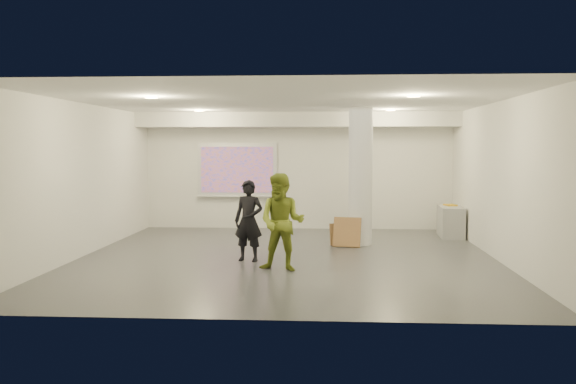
# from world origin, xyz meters

# --- Properties ---
(floor) EXTENTS (8.00, 9.00, 0.01)m
(floor) POSITION_xyz_m (0.00, 0.00, 0.00)
(floor) COLOR #393C41
(floor) RESTS_ON ground
(ceiling) EXTENTS (8.00, 9.00, 0.01)m
(ceiling) POSITION_xyz_m (0.00, 0.00, 3.00)
(ceiling) COLOR white
(ceiling) RESTS_ON floor
(wall_back) EXTENTS (8.00, 0.01, 3.00)m
(wall_back) POSITION_xyz_m (0.00, 4.50, 1.50)
(wall_back) COLOR silver
(wall_back) RESTS_ON floor
(wall_front) EXTENTS (8.00, 0.01, 3.00)m
(wall_front) POSITION_xyz_m (0.00, -4.50, 1.50)
(wall_front) COLOR silver
(wall_front) RESTS_ON floor
(wall_left) EXTENTS (0.01, 9.00, 3.00)m
(wall_left) POSITION_xyz_m (-4.00, 0.00, 1.50)
(wall_left) COLOR silver
(wall_left) RESTS_ON floor
(wall_right) EXTENTS (0.01, 9.00, 3.00)m
(wall_right) POSITION_xyz_m (4.00, 0.00, 1.50)
(wall_right) COLOR silver
(wall_right) RESTS_ON floor
(soffit_band) EXTENTS (8.00, 1.10, 0.36)m
(soffit_band) POSITION_xyz_m (0.00, 3.95, 2.82)
(soffit_band) COLOR silver
(soffit_band) RESTS_ON ceiling
(downlight_nw) EXTENTS (0.22, 0.22, 0.02)m
(downlight_nw) POSITION_xyz_m (-2.20, 2.50, 2.98)
(downlight_nw) COLOR #F9C385
(downlight_nw) RESTS_ON ceiling
(downlight_ne) EXTENTS (0.22, 0.22, 0.02)m
(downlight_ne) POSITION_xyz_m (2.20, 2.50, 2.98)
(downlight_ne) COLOR #F9C385
(downlight_ne) RESTS_ON ceiling
(downlight_sw) EXTENTS (0.22, 0.22, 0.02)m
(downlight_sw) POSITION_xyz_m (-2.20, -1.50, 2.98)
(downlight_sw) COLOR #F9C385
(downlight_sw) RESTS_ON ceiling
(downlight_se) EXTENTS (0.22, 0.22, 0.02)m
(downlight_se) POSITION_xyz_m (2.20, -1.50, 2.98)
(downlight_se) COLOR #F9C385
(downlight_se) RESTS_ON ceiling
(column) EXTENTS (0.52, 0.52, 3.00)m
(column) POSITION_xyz_m (1.50, 1.80, 1.50)
(column) COLOR silver
(column) RESTS_ON floor
(projection_screen) EXTENTS (2.10, 0.13, 1.42)m
(projection_screen) POSITION_xyz_m (-1.60, 4.45, 1.53)
(projection_screen) COLOR silver
(projection_screen) RESTS_ON wall_back
(credenza) EXTENTS (0.59, 1.28, 0.73)m
(credenza) POSITION_xyz_m (3.72, 3.17, 0.37)
(credenza) COLOR gray
(credenza) RESTS_ON floor
(postit_pad) EXTENTS (0.31, 0.37, 0.03)m
(postit_pad) POSITION_xyz_m (3.74, 3.33, 0.75)
(postit_pad) COLOR gold
(postit_pad) RESTS_ON credenza
(cardboard_back) EXTENTS (0.62, 0.34, 0.64)m
(cardboard_back) POSITION_xyz_m (1.20, 1.44, 0.32)
(cardboard_back) COLOR olive
(cardboard_back) RESTS_ON floor
(cardboard_front) EXTENTS (0.46, 0.26, 0.48)m
(cardboard_front) POSITION_xyz_m (1.05, 1.67, 0.24)
(cardboard_front) COLOR olive
(cardboard_front) RESTS_ON floor
(woman) EXTENTS (0.63, 0.49, 1.52)m
(woman) POSITION_xyz_m (-0.69, -0.40, 0.76)
(woman) COLOR black
(woman) RESTS_ON floor
(man) EXTENTS (0.93, 0.79, 1.69)m
(man) POSITION_xyz_m (0.00, -1.31, 0.85)
(man) COLOR olive
(man) RESTS_ON floor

